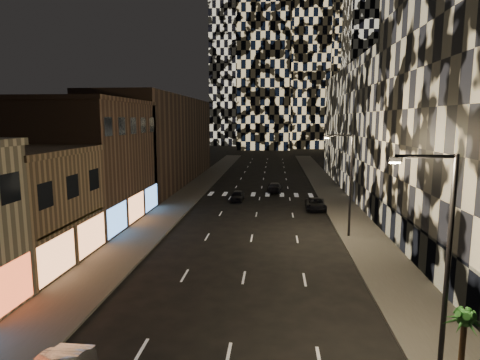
% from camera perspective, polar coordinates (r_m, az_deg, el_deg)
% --- Properties ---
extents(sidewalk_left, '(4.00, 120.00, 0.15)m').
position_cam_1_polar(sidewalk_left, '(57.49, -7.10, -1.81)').
color(sidewalk_left, '#47443F').
rests_on(sidewalk_left, ground).
extents(sidewalk_right, '(4.00, 120.00, 0.15)m').
position_cam_1_polar(sidewalk_right, '(56.81, 13.06, -2.10)').
color(sidewalk_right, '#47443F').
rests_on(sidewalk_right, ground).
extents(curb_left, '(0.20, 120.00, 0.15)m').
position_cam_1_polar(curb_left, '(57.09, -5.04, -1.85)').
color(curb_left, '#4C4C47').
rests_on(curb_left, ground).
extents(curb_right, '(0.20, 120.00, 0.15)m').
position_cam_1_polar(curb_right, '(56.55, 10.95, -2.08)').
color(curb_right, '#4C4C47').
rests_on(curb_right, ground).
extents(retail_tan, '(10.00, 10.00, 8.00)m').
position_cam_1_polar(retail_tan, '(33.02, -30.24, -3.76)').
color(retail_tan, brown).
rests_on(retail_tan, ground).
extents(retail_brown, '(10.00, 15.00, 12.00)m').
position_cam_1_polar(retail_brown, '(43.38, -20.96, 2.21)').
color(retail_brown, '#4E392C').
rests_on(retail_brown, ground).
extents(retail_filler_left, '(10.00, 40.00, 14.00)m').
position_cam_1_polar(retail_filler_left, '(68.06, -11.24, 5.57)').
color(retail_filler_left, '#4E392C').
rests_on(retail_filler_left, ground).
extents(midrise_base, '(0.60, 25.00, 3.00)m').
position_cam_1_polar(midrise_base, '(32.76, 23.42, -7.89)').
color(midrise_base, '#383838').
rests_on(midrise_base, ground).
extents(midrise_filler_right, '(16.00, 40.00, 18.00)m').
position_cam_1_polar(midrise_filler_right, '(64.85, 21.30, 6.78)').
color(midrise_filler_right, '#232326').
rests_on(midrise_filler_right, ground).
extents(tower_center_low, '(18.00, 18.00, 95.00)m').
position_cam_1_polar(tower_center_low, '(149.99, 3.61, 22.90)').
color(tower_center_low, black).
rests_on(tower_center_low, ground).
extents(streetlight_near, '(2.55, 0.25, 9.00)m').
position_cam_1_polar(streetlight_near, '(17.32, 26.81, -9.29)').
color(streetlight_near, black).
rests_on(streetlight_near, sidewalk_right).
extents(streetlight_far, '(2.55, 0.25, 9.00)m').
position_cam_1_polar(streetlight_far, '(36.21, 15.12, 0.29)').
color(streetlight_far, black).
rests_on(streetlight_far, sidewalk_right).
extents(car_dark_midlane, '(1.76, 3.93, 1.31)m').
position_cam_1_polar(car_dark_midlane, '(51.76, -0.37, -2.25)').
color(car_dark_midlane, black).
rests_on(car_dark_midlane, ground).
extents(car_dark_oncoming, '(2.25, 4.92, 1.40)m').
position_cam_1_polar(car_dark_oncoming, '(58.13, 4.98, -1.04)').
color(car_dark_oncoming, black).
rests_on(car_dark_oncoming, ground).
extents(car_dark_rightlane, '(2.35, 4.88, 1.34)m').
position_cam_1_polar(car_dark_rightlane, '(47.44, 10.72, -3.39)').
color(car_dark_rightlane, black).
rests_on(car_dark_rightlane, ground).
extents(palm_tree, '(1.70, 1.71, 3.35)m').
position_cam_1_polar(palm_tree, '(17.75, 29.28, -17.49)').
color(palm_tree, '#47331E').
rests_on(palm_tree, sidewalk_right).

